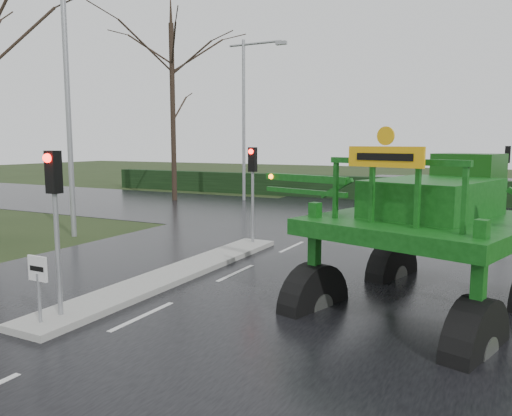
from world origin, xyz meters
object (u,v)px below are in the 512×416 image
at_px(traffic_signal_far, 507,165).
at_px(street_light_left_near, 73,81).
at_px(keep_left_sign, 38,278).
at_px(white_sedan, 429,214).
at_px(traffic_signal_near, 55,198).
at_px(street_light_left_far, 248,106).
at_px(crop_sprayer, 322,203).
at_px(traffic_signal_mid, 253,174).

xyz_separation_m(traffic_signal_far, street_light_left_near, (-14.69, -14.01, 3.40)).
bearing_deg(street_light_left_near, keep_left_sign, -47.41).
xyz_separation_m(street_light_left_near, white_sedan, (11.24, 13.05, -5.99)).
bearing_deg(traffic_signal_near, street_light_left_far, 108.17).
distance_m(street_light_left_far, crop_sprayer, 21.08).
bearing_deg(street_light_left_far, traffic_signal_mid, -61.14).
height_order(street_light_left_near, crop_sprayer, street_light_left_near).
bearing_deg(keep_left_sign, traffic_signal_near, 90.00).
relative_size(keep_left_sign, street_light_left_far, 0.14).
relative_size(traffic_signal_near, street_light_left_far, 0.35).
xyz_separation_m(keep_left_sign, street_light_left_far, (-6.89, 21.50, 4.93)).
height_order(traffic_signal_near, street_light_left_far, street_light_left_far).
bearing_deg(traffic_signal_mid, keep_left_sign, -90.00).
distance_m(traffic_signal_near, traffic_signal_far, 22.42).
bearing_deg(keep_left_sign, traffic_signal_mid, 90.00).
relative_size(street_light_left_near, white_sedan, 2.67).
bearing_deg(traffic_signal_mid, street_light_left_near, -167.79).
xyz_separation_m(traffic_signal_far, white_sedan, (-3.45, -0.95, -2.59)).
distance_m(traffic_signal_far, street_light_left_far, 15.08).
xyz_separation_m(traffic_signal_near, crop_sprayer, (4.35, 3.55, -0.24)).
height_order(street_light_left_far, white_sedan, street_light_left_far).
bearing_deg(keep_left_sign, street_light_left_near, 132.59).
bearing_deg(traffic_signal_far, keep_left_sign, 70.07).
bearing_deg(crop_sprayer, traffic_signal_far, 95.26).
height_order(traffic_signal_far, street_light_left_near, street_light_left_near).
bearing_deg(traffic_signal_near, traffic_signal_far, 69.64).
relative_size(street_light_left_near, street_light_left_far, 1.00).
height_order(keep_left_sign, traffic_signal_mid, traffic_signal_mid).
height_order(traffic_signal_mid, crop_sprayer, crop_sprayer).
relative_size(keep_left_sign, white_sedan, 0.36).
bearing_deg(traffic_signal_far, street_light_left_far, 0.03).
distance_m(traffic_signal_near, traffic_signal_mid, 8.50).
distance_m(traffic_signal_mid, street_light_left_near, 7.83).
bearing_deg(keep_left_sign, crop_sprayer, 42.90).
bearing_deg(white_sedan, traffic_signal_mid, 166.30).
relative_size(traffic_signal_mid, white_sedan, 0.94).
bearing_deg(white_sedan, keep_left_sign, 174.97).
distance_m(street_light_left_near, crop_sprayer, 12.31).
bearing_deg(traffic_signal_far, traffic_signal_mid, 58.07).
bearing_deg(crop_sprayer, traffic_signal_near, -124.34).
distance_m(keep_left_sign, crop_sprayer, 6.07).
relative_size(traffic_signal_far, white_sedan, 0.94).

